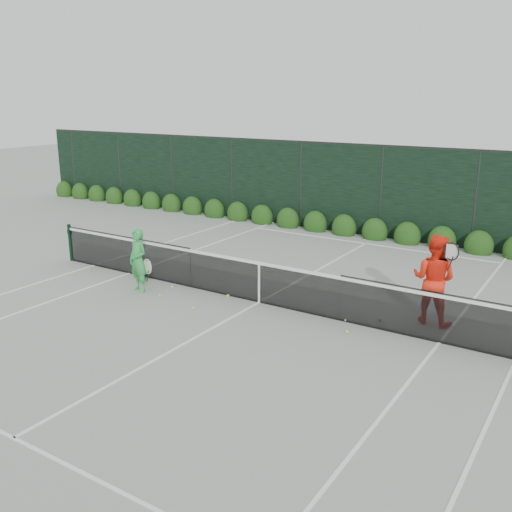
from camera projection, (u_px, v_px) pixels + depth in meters
The scene contains 8 objects.
ground at pixel (259, 302), 13.12m from camera, with size 80.00×80.00×0.00m, color gray.
tennis_net at pixel (258, 280), 12.98m from camera, with size 12.90×0.10×1.07m.
player_woman at pixel (138, 261), 13.70m from camera, with size 0.66×0.47×1.54m.
player_man at pixel (434, 279), 11.73m from camera, with size 0.99×0.79×1.90m.
court_lines at pixel (259, 302), 13.11m from camera, with size 11.03×23.83×0.01m.
windscreen_fence at pixel (181, 269), 10.51m from camera, with size 32.00×21.07×3.06m.
hedge_row at pixel (375, 232), 18.84m from camera, with size 31.66×0.65×0.94m.
tennis_balls at pixel (256, 307), 12.73m from camera, with size 5.17×1.66×0.07m.
Camera 1 is at (6.59, -10.42, 4.61)m, focal length 40.00 mm.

